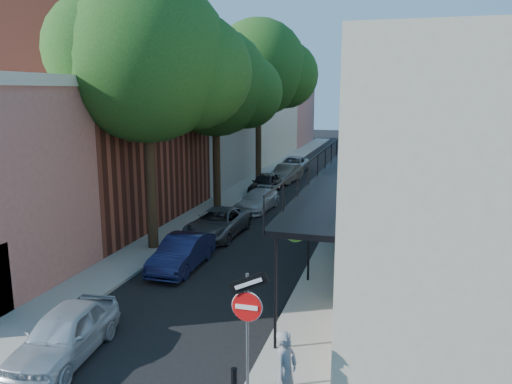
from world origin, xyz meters
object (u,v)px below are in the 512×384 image
Objects in this scene: parked_car_g at (293,165)px; pedestrian at (286,372)px; parked_car_e at (265,183)px; oak_near at (159,62)px; parked_car_c at (218,223)px; parked_car_a at (65,334)px; parked_car_b at (182,253)px; oak_mid at (223,85)px; parked_car_d at (258,200)px; oak_far at (265,70)px; parked_car_f at (286,173)px; sign_post at (247,312)px.

pedestrian is at bearing -79.55° from parked_car_g.
parked_car_e is 0.83× the size of parked_car_g.
oak_near reaches higher than parked_car_g.
parked_car_a is at bearing -88.02° from parked_car_c.
oak_mid is at bearing 99.83° from parked_car_b.
oak_mid is 2.17× the size of parked_car_g.
parked_car_d is 18.58m from pedestrian.
oak_far reaches higher than parked_car_g.
parked_car_a is 26.23m from parked_car_f.
oak_mid reaches higher than parked_car_b.
oak_near reaches higher than oak_mid.
pedestrian reaches higher than parked_car_c.
sign_post is 17.95m from parked_car_d.
pedestrian is at bearing -62.01° from parked_car_c.
oak_near is 23.13m from parked_car_g.
sign_post is at bearing -65.04° from parked_car_c.
parked_car_f is at bearing 97.25° from parked_car_d.
oak_far is at bearing 107.22° from parked_car_d.
pedestrian is at bearing -67.75° from parked_car_d.
parked_car_e is (-0.46, 10.56, 0.02)m from parked_car_c.
oak_near is at bearing -93.88° from parked_car_g.
parked_car_b is at bearing -85.53° from parked_car_c.
parked_car_c is 14.83m from parked_car_f.
parked_car_b is at bearing -81.83° from parked_car_f.
sign_post is at bearing -69.14° from oak_mid.
sign_post reaches higher than parked_car_e.
oak_mid reaches higher than parked_car_d.
oak_near is 2.86× the size of parked_car_d.
parked_car_g is (1.23, 13.97, -6.40)m from oak_mid.
parked_car_c is (1.54, -14.58, -7.62)m from oak_far.
pedestrian is at bearing -66.92° from oak_mid.
parked_car_e is at bearing 94.43° from parked_car_c.
parked_car_a is at bearing -86.60° from oak_far.
parked_car_e is at bearing -75.02° from oak_far.
parked_car_b is 0.96× the size of parked_car_f.
parked_car_b is 0.83× the size of parked_car_g.
parked_car_g is at bearing 84.98° from oak_mid.
oak_near is (-6.53, 9.29, 5.84)m from sign_post.
parked_car_g reaches higher than parked_car_d.
parked_car_b is (1.74, -19.13, -7.62)m from oak_far.
parked_car_b is 19.38m from parked_car_f.
parked_car_e is at bearing 31.49° from pedestrian.
parked_car_c is at bearing -73.91° from oak_mid.
parked_car_e is at bearing 92.21° from parked_car_b.
parked_car_f is at bearing 8.95° from oak_far.
parked_car_f is at bearing 84.97° from parked_car_e.
parked_car_g is (0.08, 8.96, -0.01)m from parked_car_e.
oak_near reaches higher than parked_car_b.
parked_car_g is (-0.38, 30.92, -0.00)m from parked_car_a.
pedestrian is at bearing -24.32° from sign_post.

